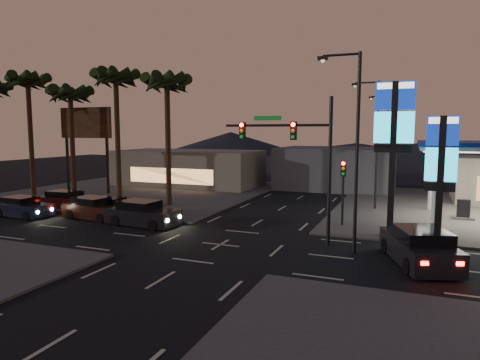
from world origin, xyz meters
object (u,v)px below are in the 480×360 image
at_px(car_lane_b_mid, 70,200).
at_px(car_lane_a_front, 143,214).
at_px(traffic_signal_mast, 298,149).
at_px(car_lane_a_mid, 94,209).
at_px(car_lane_a_rear, 23,207).
at_px(pylon_sign_short, 441,160).
at_px(car_lane_b_rear, 66,200).
at_px(pylon_sign_tall, 394,127).
at_px(car_lane_b_front, 112,207).
at_px(suv_station, 419,247).

bearing_deg(car_lane_b_mid, car_lane_a_front, -19.74).
relative_size(traffic_signal_mast, car_lane_a_mid, 1.66).
relative_size(traffic_signal_mast, car_lane_a_rear, 1.76).
distance_m(pylon_sign_short, car_lane_b_rear, 27.36).
height_order(pylon_sign_tall, car_lane_b_mid, pylon_sign_tall).
bearing_deg(pylon_sign_tall, car_lane_b_mid, 179.13).
distance_m(car_lane_a_mid, car_lane_b_front, 1.37).
bearing_deg(pylon_sign_short, car_lane_a_mid, -176.34).
height_order(traffic_signal_mast, suv_station, traffic_signal_mast).
height_order(pylon_sign_tall, traffic_signal_mast, pylon_sign_tall).
xyz_separation_m(pylon_sign_tall, car_lane_b_mid, (-24.62, 0.37, -5.77)).
distance_m(car_lane_a_rear, car_lane_b_front, 6.38).
relative_size(pylon_sign_tall, car_lane_b_rear, 1.98).
distance_m(car_lane_a_mid, car_lane_a_rear, 5.46).
distance_m(car_lane_a_rear, car_lane_b_rear, 3.71).
height_order(traffic_signal_mast, car_lane_b_rear, traffic_signal_mast).
distance_m(pylon_sign_short, car_lane_b_front, 22.11).
relative_size(pylon_sign_tall, car_lane_a_mid, 1.87).
relative_size(car_lane_a_front, car_lane_a_rear, 1.13).
height_order(car_lane_b_front, car_lane_b_rear, car_lane_b_rear).
xyz_separation_m(traffic_signal_mast, car_lane_a_front, (-10.55, 0.54, -4.47)).
height_order(car_lane_b_mid, car_lane_b_rear, car_lane_b_rear).
bearing_deg(car_lane_b_front, pylon_sign_tall, 3.44).
relative_size(car_lane_b_rear, suv_station, 0.81).
bearing_deg(car_lane_b_front, traffic_signal_mast, -9.22).
bearing_deg(car_lane_a_rear, car_lane_b_front, 24.42).
xyz_separation_m(car_lane_a_mid, car_lane_b_rear, (-4.79, 2.31, -0.03)).
distance_m(pylon_sign_short, suv_station, 5.76).
xyz_separation_m(pylon_sign_tall, car_lane_b_rear, (-24.55, -0.12, -5.72)).
distance_m(pylon_sign_tall, pylon_sign_short, 3.20).
distance_m(pylon_sign_short, traffic_signal_mast, 7.69).
xyz_separation_m(pylon_sign_tall, traffic_signal_mast, (-4.74, -3.51, -1.17)).
bearing_deg(traffic_signal_mast, suv_station, -14.83).
bearing_deg(car_lane_b_front, car_lane_b_rear, 168.92).
bearing_deg(car_lane_b_rear, car_lane_b_mid, 97.24).
bearing_deg(car_lane_a_mid, suv_station, -7.35).
relative_size(car_lane_a_rear, car_lane_b_front, 1.08).
relative_size(pylon_sign_tall, pylon_sign_short, 1.29).
bearing_deg(car_lane_a_mid, traffic_signal_mast, -4.14).
relative_size(car_lane_a_rear, car_lane_b_mid, 1.07).
bearing_deg(car_lane_b_front, car_lane_a_front, -24.64).
distance_m(car_lane_b_mid, car_lane_b_rear, 0.50).
distance_m(traffic_signal_mast, car_lane_b_front, 15.39).
distance_m(pylon_sign_tall, car_lane_b_front, 20.12).
height_order(car_lane_a_rear, car_lane_b_rear, car_lane_a_rear).
height_order(car_lane_a_mid, car_lane_b_rear, car_lane_a_mid).
bearing_deg(car_lane_a_rear, car_lane_a_mid, 14.53).
relative_size(car_lane_b_mid, car_lane_b_rear, 0.94).
xyz_separation_m(pylon_sign_short, traffic_signal_mast, (-7.24, -2.51, 0.57)).
relative_size(car_lane_a_rear, car_lane_b_rear, 1.00).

